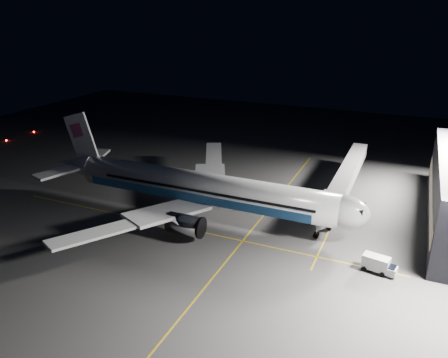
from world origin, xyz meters
The scene contains 11 objects.
ground centered at (0.00, 0.00, 0.00)m, with size 200.00×200.00×0.00m, color #4C4C4F.
guide_line_main centered at (10.00, 0.00, 0.01)m, with size 0.25×80.00×0.01m, color gold.
guide_line_cross centered at (0.00, -6.00, 0.01)m, with size 70.00×0.25×0.01m, color gold.
guide_line_side centered at (22.00, 10.00, 0.01)m, with size 0.25×40.00×0.01m, color gold.
airliner centered at (-1.08, 0.00, 5.16)m, with size 61.48×54.22×16.64m.
jet_bridge centered at (22.00, 18.06, 4.58)m, with size 3.60×34.40×6.30m.
service_truck centered at (30.79, -6.51, 1.28)m, with size 4.96×2.74×2.40m.
baggage_tug centered at (-6.51, 14.74, 0.77)m, with size 2.79×2.54×1.66m.
safety_cone_a centered at (1.51, 4.00, 0.29)m, with size 0.38×0.38×0.57m, color #EA5809.
safety_cone_b centered at (-3.27, 4.00, 0.30)m, with size 0.40×0.40×0.60m, color #EA5809.
safety_cone_c centered at (4.79, 4.00, 0.29)m, with size 0.39×0.39×0.59m, color #EA5809.
Camera 1 is at (32.19, -63.59, 34.68)m, focal length 35.00 mm.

